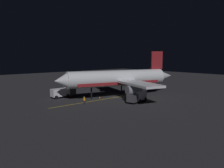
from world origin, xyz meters
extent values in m
cube|color=#27272A|center=(0.00, 0.00, -0.10)|extent=(180.00, 180.00, 0.20)
cube|color=gold|center=(-0.05, 4.00, 0.00)|extent=(1.02, 29.53, 0.01)
cylinder|color=silver|center=(0.00, 0.00, 4.85)|extent=(11.24, 26.14, 4.02)
cube|color=maroon|center=(0.00, 0.00, 3.74)|extent=(9.94, 22.34, 0.72)
cone|color=silver|center=(4.04, 13.66, 4.85)|extent=(4.68, 4.20, 3.94)
cone|color=silver|center=(-4.21, -14.24, 4.85)|extent=(4.83, 5.65, 3.61)
cube|color=maroon|center=(-3.41, -11.54, 9.28)|extent=(1.37, 3.55, 4.85)
cube|color=silver|center=(-8.17, 1.06, 4.25)|extent=(13.11, 8.08, 0.50)
cylinder|color=slate|center=(-7.24, 2.03, 2.85)|extent=(2.92, 3.66, 2.10)
cube|color=silver|center=(7.43, -3.56, 4.25)|extent=(13.11, 8.08, 0.50)
cylinder|color=slate|center=(7.18, -2.23, 2.85)|extent=(2.92, 3.66, 2.10)
cylinder|color=black|center=(2.03, 6.88, 1.42)|extent=(0.45, 0.45, 2.84)
cylinder|color=black|center=(-2.96, -1.53, 1.42)|extent=(0.45, 0.45, 2.84)
cylinder|color=black|center=(1.66, -2.89, 1.42)|extent=(0.45, 0.45, 2.84)
cube|color=silver|center=(8.66, 11.70, 1.39)|extent=(2.24, 4.49, 1.88)
cube|color=#38383D|center=(8.56, 8.60, 1.20)|extent=(2.05, 1.86, 1.50)
cylinder|color=black|center=(8.61, 10.16, 0.45)|extent=(2.34, 0.97, 0.90)
cylinder|color=black|center=(8.71, 13.25, 0.45)|extent=(2.34, 0.97, 0.90)
cube|color=silver|center=(-7.38, 0.36, 1.53)|extent=(2.92, 4.29, 2.16)
cube|color=#38383D|center=(-8.02, 3.15, 1.20)|extent=(2.35, 2.20, 1.50)
cylinder|color=black|center=(-7.68, 1.70, 0.45)|extent=(2.45, 1.39, 0.90)
cylinder|color=black|center=(-7.07, -0.98, 0.45)|extent=(2.45, 1.39, 0.90)
cylinder|color=black|center=(-1.58, 11.38, 0.42)|extent=(0.32, 0.32, 0.85)
cylinder|color=orange|center=(-1.58, 11.38, 1.18)|extent=(0.40, 0.40, 0.65)
sphere|color=tan|center=(-1.58, 11.38, 1.62)|extent=(0.24, 0.24, 0.24)
cone|color=#EA590F|center=(1.41, 4.81, 0.28)|extent=(0.36, 0.36, 0.55)
cube|color=black|center=(1.41, 4.81, 0.01)|extent=(0.50, 0.50, 0.03)
cone|color=#EA590F|center=(7.43, 9.45, 0.28)|extent=(0.36, 0.36, 0.55)
cube|color=black|center=(7.43, 9.45, 0.01)|extent=(0.50, 0.50, 0.03)
camera|label=1|loc=(-38.65, 36.28, 10.28)|focal=33.58mm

